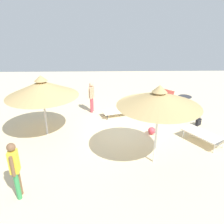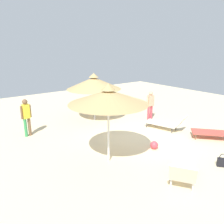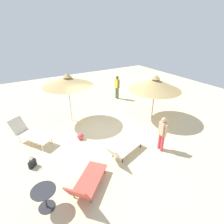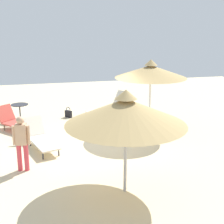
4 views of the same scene
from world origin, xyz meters
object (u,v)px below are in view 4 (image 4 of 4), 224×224
Objects in this scene: lounge_chair_back at (17,121)px; side_table_round at (20,109)px; parasol_umbrella_near_right at (126,111)px; handbag at (68,114)px; beach_ball at (96,129)px; person_standing_front at (22,140)px; lounge_chair_center at (41,138)px; parasol_umbrella_edge at (151,71)px; lounge_chair_far_right at (110,106)px.

side_table_round is (-1.30, 0.08, 0.13)m from lounge_chair_back.
parasol_umbrella_near_right is 6.07× the size of handbag.
beach_ball is (2.30, 0.79, -0.01)m from handbag.
person_standing_front is 3.36× the size of handbag.
lounge_chair_back is 5.85× the size of beach_ball.
lounge_chair_back reaches higher than lounge_chair_center.
person_standing_front reaches higher than lounge_chair_back.
lounge_chair_center is 1.77m from person_standing_front.
person_standing_front is (3.63, 0.35, 0.53)m from lounge_chair_back.
beach_ball is (-2.67, 2.55, -0.74)m from person_standing_front.
parasol_umbrella_edge is 1.29× the size of lounge_chair_far_right.
lounge_chair_back is 3.69m from person_standing_front.
parasol_umbrella_edge is 5.75m from side_table_round.
lounge_chair_far_right reaches higher than beach_ball.
parasol_umbrella_edge is 1.74× the size of person_standing_front.
person_standing_front reaches higher than beach_ball.
parasol_umbrella_near_right is at bearing -1.12° from beach_ball.
parasol_umbrella_edge reaches higher than person_standing_front.
parasol_umbrella_near_right reaches higher than lounge_chair_center.
side_table_round is (-2.56, -4.82, -1.81)m from parasol_umbrella_edge.
lounge_chair_center is 1.29× the size of person_standing_front.
lounge_chair_center is at bearing 162.16° from person_standing_front.
lounge_chair_back reaches higher than beach_ball.
person_standing_front is 3.77m from beach_ball.
parasol_umbrella_near_right is 1.34× the size of lounge_chair_far_right.
parasol_umbrella_edge is 5.83× the size of handbag.
handbag is (-6.73, -0.71, -1.86)m from parasol_umbrella_near_right.
lounge_chair_back is at bearing -74.58° from lounge_chair_far_right.
lounge_chair_back reaches higher than side_table_round.
beach_ball is (-4.43, 0.09, -1.87)m from parasol_umbrella_near_right.
parasol_umbrella_near_right is 3.23m from person_standing_front.
beach_ball is at bearing -98.48° from parasol_umbrella_edge.
beach_ball is at bearing 51.27° from side_table_round.
handbag is 0.66× the size of side_table_round.
parasol_umbrella_edge reaches higher than lounge_chair_far_right.
parasol_umbrella_edge is 4.55m from lounge_chair_center.
lounge_chair_back is 2.20m from lounge_chair_center.
lounge_chair_far_right is 6.69× the size of beach_ball.
person_standing_front is at bearing 5.45° from lounge_chair_back.
side_table_round is (-6.69, -2.73, -1.54)m from parasol_umbrella_near_right.
person_standing_front is (-1.76, -2.47, -1.14)m from parasol_umbrella_near_right.
lounge_chair_center is at bearing -44.49° from lounge_chair_far_right.
beach_ball is (-0.30, -2.00, -2.14)m from parasol_umbrella_edge.
parasol_umbrella_near_right is 6.30m from lounge_chair_back.
parasol_umbrella_near_right is at bearing 6.00° from handbag.
parasol_umbrella_near_right reaches higher than person_standing_front.
person_standing_front is at bearing 3.11° from side_table_round.
side_table_round is 3.63m from beach_ball.
lounge_chair_center is 2.31m from beach_ball.
lounge_chair_far_right is at bearing 81.91° from handbag.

